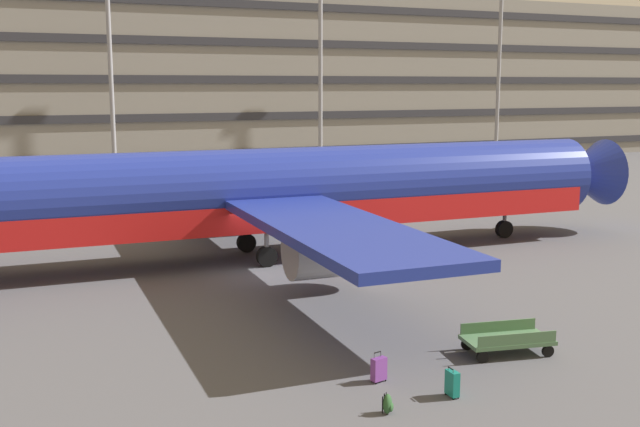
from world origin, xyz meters
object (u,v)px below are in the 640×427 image
airliner (274,193)px  backpack_purple (388,404)px  suitcase_teal (452,383)px  suitcase_small (379,369)px  baggage_cart (507,340)px

airliner → backpack_purple: (-3.43, -17.21, -2.77)m
suitcase_teal → backpack_purple: 2.03m
airliner → suitcase_teal: (-1.42, -16.98, -2.64)m
suitcase_teal → suitcase_small: suitcase_small is taller
airliner → backpack_purple: size_ratio=70.38×
suitcase_small → backpack_purple: suitcase_small is taller
baggage_cart → suitcase_teal: bearing=-147.9°
airliner → suitcase_teal: bearing=-94.8°
airliner → backpack_purple: airliner is taller
suitcase_small → backpack_purple: size_ratio=1.51×
suitcase_small → airliner: bearing=80.1°
airliner → baggage_cart: (1.88, -14.91, -2.59)m
suitcase_small → baggage_cart: (4.55, 0.41, 0.06)m
suitcase_teal → backpack_purple: bearing=-173.6°
backpack_purple → baggage_cart: (5.31, 2.29, 0.18)m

